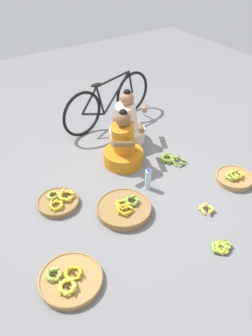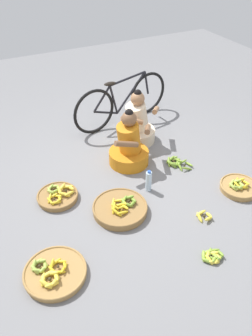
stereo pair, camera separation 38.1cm
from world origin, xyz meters
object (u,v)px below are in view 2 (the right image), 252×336
(banana_basket_mid_left, at_px, (55,272))
(water_bottle, at_px, (149,181))
(bicycle_leaning, at_px, (122,101))
(banana_basket_front_center, at_px, (58,196))
(vendor_woman_behind, at_px, (137,125))
(banana_basket_near_vendor, at_px, (120,208))
(banana_basket_near_bicycle, at_px, (239,187))
(loose_bananas_back_center, at_px, (204,216))
(vendor_woman_front, at_px, (129,147))
(loose_bananas_back_right, at_px, (176,162))
(loose_bananas_front_right, at_px, (212,257))

(banana_basket_mid_left, bearing_deg, water_bottle, 25.98)
(bicycle_leaning, bearing_deg, banana_basket_front_center, -138.71)
(banana_basket_front_center, bearing_deg, bicycle_leaning, 41.29)
(vendor_woman_behind, distance_m, banana_basket_mid_left, 2.44)
(vendor_woman_behind, distance_m, banana_basket_near_vendor, 1.49)
(banana_basket_near_bicycle, distance_m, loose_bananas_back_center, 0.68)
(vendor_woman_front, distance_m, banana_basket_mid_left, 1.88)
(bicycle_leaning, distance_m, banana_basket_near_vendor, 2.02)
(loose_bananas_back_center, bearing_deg, water_bottle, 114.93)
(loose_bananas_back_right, bearing_deg, bicycle_leaning, 96.41)
(banana_basket_front_center, xyz_separation_m, loose_bananas_back_right, (1.59, -0.04, -0.01))
(loose_bananas_back_center, bearing_deg, loose_bananas_back_right, 74.82)
(banana_basket_front_center, relative_size, loose_bananas_back_center, 2.82)
(vendor_woman_behind, bearing_deg, vendor_woman_front, -128.60)
(vendor_woman_front, xyz_separation_m, banana_basket_near_bicycle, (0.93, -1.07, -0.20))
(vendor_woman_front, distance_m, banana_basket_near_vendor, 0.94)
(banana_basket_mid_left, relative_size, loose_bananas_front_right, 2.38)
(banana_basket_mid_left, distance_m, loose_bananas_back_right, 2.15)
(vendor_woman_behind, height_order, banana_basket_front_center, vendor_woman_behind)
(vendor_woman_front, relative_size, loose_bananas_back_right, 2.28)
(banana_basket_front_center, height_order, loose_bananas_back_right, banana_basket_front_center)
(vendor_woman_behind, relative_size, loose_bananas_back_center, 4.65)
(loose_bananas_front_right, bearing_deg, water_bottle, 92.96)
(banana_basket_mid_left, bearing_deg, loose_bananas_back_right, 26.04)
(bicycle_leaning, bearing_deg, vendor_woman_behind, -94.00)
(bicycle_leaning, bearing_deg, banana_basket_near_bicycle, -75.43)
(banana_basket_front_center, bearing_deg, water_bottle, -17.97)
(banana_basket_near_bicycle, height_order, loose_bananas_front_right, banana_basket_near_bicycle)
(loose_bananas_back_right, bearing_deg, water_bottle, -153.81)
(vendor_woman_front, height_order, loose_bananas_front_right, vendor_woman_front)
(banana_basket_near_bicycle, relative_size, water_bottle, 1.62)
(vendor_woman_front, height_order, bicycle_leaning, vendor_woman_front)
(vendor_woman_front, relative_size, vendor_woman_behind, 1.00)
(vendor_woman_front, bearing_deg, banana_basket_near_vendor, -122.92)
(bicycle_leaning, xyz_separation_m, banana_basket_front_center, (-1.45, -1.27, -0.31))
(banana_basket_near_bicycle, distance_m, banana_basket_mid_left, 2.33)
(vendor_woman_front, distance_m, vendor_woman_behind, 0.56)
(vendor_woman_front, height_order, loose_bananas_back_center, vendor_woman_front)
(banana_basket_front_center, bearing_deg, banana_basket_mid_left, -108.93)
(bicycle_leaning, height_order, loose_bananas_back_right, bicycle_leaning)
(banana_basket_front_center, height_order, loose_bananas_back_center, banana_basket_front_center)
(loose_bananas_back_center, relative_size, water_bottle, 0.59)
(loose_bananas_back_right, relative_size, loose_bananas_back_center, 2.04)
(vendor_woman_front, xyz_separation_m, vendor_woman_behind, (0.35, 0.44, -0.00))
(bicycle_leaning, height_order, loose_bananas_front_right, bicycle_leaning)
(vendor_woman_behind, relative_size, loose_bananas_front_right, 3.20)
(banana_basket_near_vendor, height_order, banana_basket_near_bicycle, banana_basket_near_vendor)
(banana_basket_front_center, distance_m, loose_bananas_back_center, 1.67)
(banana_basket_mid_left, bearing_deg, vendor_woman_front, 41.85)
(bicycle_leaning, height_order, banana_basket_near_vendor, bicycle_leaning)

